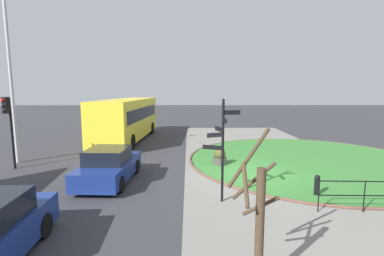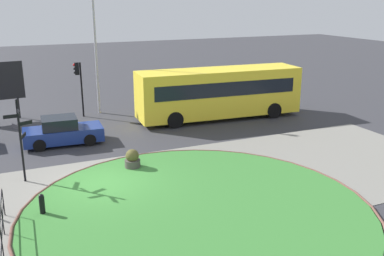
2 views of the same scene
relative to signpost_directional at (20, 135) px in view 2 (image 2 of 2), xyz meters
name	(u,v)px [view 2 (image 2 of 2)]	position (x,y,z in m)	size (l,w,h in m)	color
ground	(104,185)	(2.97, -1.68, -2.05)	(120.00, 120.00, 0.00)	#333338
sidewalk_paving	(113,199)	(2.97, -3.19, -2.04)	(32.00, 8.98, 0.02)	gray
grass_island	(198,209)	(5.61, -5.37, -2.00)	(12.65, 12.65, 0.10)	#387A33
grass_kerb_ring	(198,209)	(5.61, -5.37, -2.00)	(12.96, 12.96, 0.11)	brown
signpost_directional	(20,135)	(0.00, 0.00, 0.00)	(1.10, 1.26, 3.58)	black
bollard_foreground	(42,205)	(0.37, -3.52, -1.62)	(0.20, 0.20, 0.84)	black
railing_grass_edge	(2,226)	(-0.96, -5.12, -1.37)	(0.20, 4.29, 1.05)	black
bus_yellow	(219,92)	(12.16, 5.84, -0.35)	(10.60, 3.17, 3.17)	yellow
car_near_lane	(62,132)	(2.20, 4.48, -1.38)	(4.14, 2.01, 1.47)	navy
traffic_light_near	(79,77)	(4.09, 9.78, 0.55)	(0.48, 0.31, 3.54)	black
lamppost_tall	(95,38)	(5.39, 10.30, 2.91)	(0.32, 0.32, 9.33)	#B7B7BC
planter_near_signpost	(132,160)	(4.57, -0.47, -1.62)	(0.70, 0.70, 0.93)	#47423D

